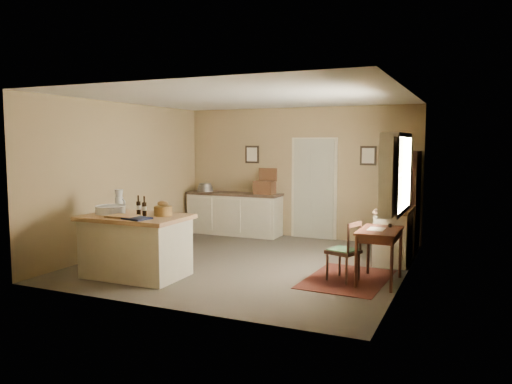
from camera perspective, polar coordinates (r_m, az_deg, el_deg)
ground at (r=8.35m, az=-0.90°, el=-8.02°), size 5.00×5.00×0.00m
wall_back at (r=10.45m, az=4.86°, el=2.22°), size 5.00×0.10×2.70m
wall_front at (r=5.97m, az=-11.03°, el=-0.47°), size 5.00×0.10×2.70m
wall_left at (r=9.46m, az=-14.79°, el=1.68°), size 0.10×5.00×2.70m
wall_right at (r=7.45m, az=16.83°, el=0.59°), size 0.10×5.00×2.70m
ceiling at (r=8.15m, az=-0.93°, el=10.76°), size 5.00×5.00×0.00m
door at (r=10.34m, az=6.62°, el=0.52°), size 0.97×0.06×2.11m
framed_prints at (r=10.35m, az=5.88°, el=4.22°), size 2.82×0.02×0.38m
window at (r=7.24m, az=16.07°, el=2.07°), size 0.25×1.99×1.12m
work_island at (r=7.63m, az=-13.59°, el=-5.80°), size 1.53×1.00×1.20m
sideboard at (r=10.78m, az=-2.47°, el=-2.30°), size 2.08×0.59×1.18m
rug at (r=7.46m, az=10.37°, el=-9.76°), size 1.18×1.65×0.01m
writing_desk at (r=7.23m, az=13.95°, el=-4.93°), size 0.55×0.90×0.82m
desk_chair at (r=7.28m, az=9.94°, el=-6.73°), size 0.50×0.50×0.85m
right_cabinet at (r=8.56m, az=15.47°, el=-4.76°), size 0.55×0.98×0.99m
shelving_unit at (r=9.47m, az=17.34°, el=-1.05°), size 0.31×0.82×1.83m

